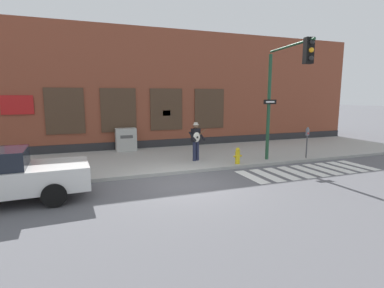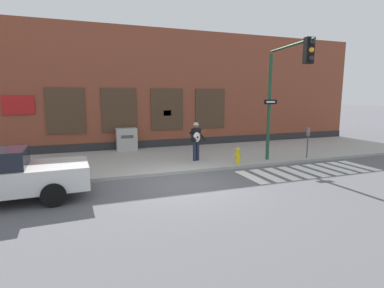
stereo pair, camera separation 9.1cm
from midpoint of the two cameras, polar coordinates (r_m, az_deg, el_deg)
name	(u,v)px [view 2 (the right image)]	position (r m, az deg, el deg)	size (l,w,h in m)	color
ground_plane	(185,184)	(10.34, -1.11, -7.67)	(160.00, 160.00, 0.00)	#56565B
sidewalk	(157,159)	(14.15, -6.56, -2.84)	(28.00, 5.62, 0.13)	#9E9E99
building_backdrop	(137,91)	(18.55, -10.31, 9.97)	(28.00, 4.06, 6.61)	brown
crosswalk	(309,171)	(13.00, 21.62, -4.78)	(5.78, 1.90, 0.01)	silver
busker	(196,139)	(13.22, 1.01, 0.93)	(0.77, 0.63, 1.70)	#1E233D
traffic_light	(284,83)	(12.72, 17.36, 11.09)	(0.87, 3.17, 4.83)	#1E472D
parking_meter	(308,138)	(14.82, 21.37, 1.10)	(0.13, 0.11, 1.44)	#47474C
utility_box	(127,139)	(16.14, -12.19, 0.87)	(1.06, 0.59, 1.18)	#ADADA8
fire_hydrant	(238,156)	(12.86, 8.92, -2.24)	(0.38, 0.20, 0.70)	gold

